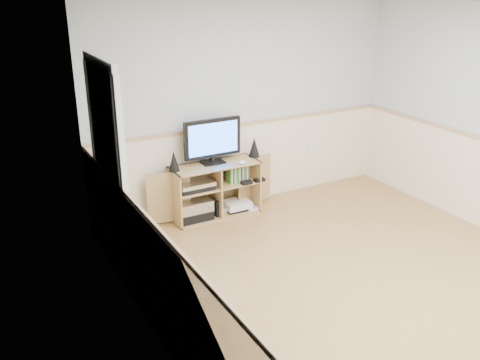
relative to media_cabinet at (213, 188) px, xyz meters
name	(u,v)px	position (x,y,z in m)	size (l,w,h in m)	color
room	(358,157)	(0.49, -1.95, 0.88)	(4.04, 4.54, 2.54)	tan
media_cabinet	(213,188)	(0.00, 0.00, 0.00)	(1.65, 0.40, 0.65)	tan
monitor	(212,140)	(0.00, 0.00, 0.61)	(0.71, 0.18, 0.53)	black
speaker_left	(174,161)	(-0.50, -0.03, 0.43)	(0.13, 0.13, 0.23)	black
speaker_right	(254,147)	(0.55, -0.03, 0.44)	(0.13, 0.13, 0.24)	black
keyboard	(223,167)	(0.04, -0.19, 0.32)	(0.31, 0.13, 0.01)	silver
mouse	(242,162)	(0.29, -0.19, 0.34)	(0.10, 0.06, 0.04)	white
av_components	(194,203)	(-0.29, -0.05, -0.11)	(0.51, 0.31, 0.47)	black
game_consoles	(236,205)	(0.27, -0.06, -0.26)	(0.45, 0.30, 0.11)	white
game_cases	(237,174)	(0.28, -0.07, 0.15)	(0.24, 0.14, 0.19)	#3F8C3F
wall_outlet	(312,145)	(1.55, 0.16, 0.27)	(0.12, 0.03, 0.12)	white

